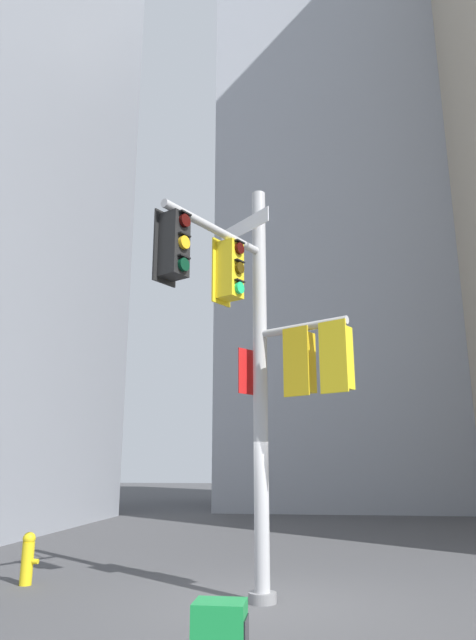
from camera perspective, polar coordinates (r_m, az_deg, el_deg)
ground at (r=9.97m, az=2.50°, el=-26.77°), size 120.00×120.00×0.00m
building_mid_block at (r=34.48m, az=9.35°, el=5.94°), size 12.09×12.09×28.09m
signal_pole_assembly at (r=9.39m, az=2.26°, el=-2.36°), size 2.96×2.63×7.12m
fire_hydrant at (r=11.86m, az=-20.55°, el=-21.59°), size 0.33×0.23×0.92m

